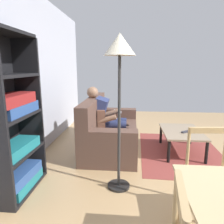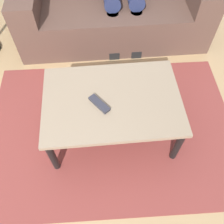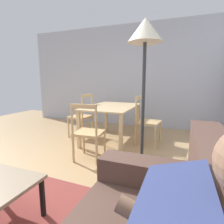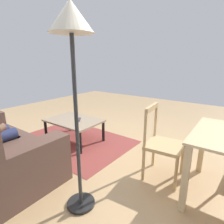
# 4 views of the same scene
# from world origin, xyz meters

# --- Properties ---
(ground_plane) EXTENTS (8.60, 8.60, 0.00)m
(ground_plane) POSITION_xyz_m (0.00, 0.00, 0.00)
(ground_plane) COLOR tan
(wall_back) EXTENTS (6.60, 0.12, 2.70)m
(wall_back) POSITION_xyz_m (0.00, 2.75, 1.35)
(wall_back) COLOR #B2B7C6
(wall_back) RESTS_ON ground_plane
(couch) EXTENTS (1.85, 0.93, 0.93)m
(couch) POSITION_xyz_m (0.98, 1.54, 0.33)
(couch) COLOR brown
(couch) RESTS_ON ground_plane
(person_lounging) EXTENTS (0.59, 0.94, 1.14)m
(person_lounging) POSITION_xyz_m (1.06, 1.59, 0.58)
(person_lounging) COLOR navy
(person_lounging) RESTS_ON ground_plane
(coffee_table) EXTENTS (0.96, 0.66, 0.40)m
(coffee_table) POSITION_xyz_m (0.85, 0.22, 0.35)
(coffee_table) COLOR gray
(coffee_table) RESTS_ON ground_plane
(tv_remote) EXTENTS (0.14, 0.17, 0.02)m
(tv_remote) POSITION_xyz_m (0.76, 0.18, 0.41)
(tv_remote) COLOR #2D2D38
(tv_remote) RESTS_ON coffee_table
(bookshelf) EXTENTS (0.84, 0.36, 1.89)m
(bookshelf) POSITION_xyz_m (-0.52, 2.51, 0.78)
(bookshelf) COLOR black
(bookshelf) RESTS_ON ground_plane
(dining_chair_facing_couch) EXTENTS (0.46, 0.46, 0.91)m
(dining_chair_facing_couch) POSITION_xyz_m (-0.82, 0.33, 0.44)
(dining_chair_facing_couch) COLOR tan
(dining_chair_facing_couch) RESTS_ON ground_plane
(area_rug) EXTENTS (2.04, 1.46, 0.01)m
(area_rug) POSITION_xyz_m (0.85, 0.22, 0.00)
(area_rug) COLOR brown
(area_rug) RESTS_ON ground_plane
(floor_lamp) EXTENTS (0.36, 0.36, 1.86)m
(floor_lamp) POSITION_xyz_m (-0.35, 1.27, 1.58)
(floor_lamp) COLOR black
(floor_lamp) RESTS_ON ground_plane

